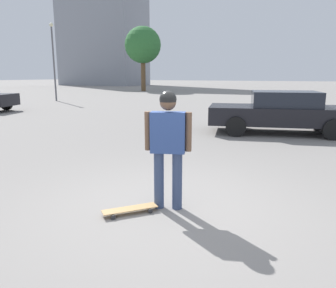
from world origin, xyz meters
TOP-DOWN VIEW (x-y plane):
  - ground_plane at (0.00, 0.00)m, footprint 220.00×220.00m
  - person at (0.00, 0.00)m, footprint 0.63×0.33m
  - skateboard at (0.39, 0.40)m, footprint 0.65×0.69m
  - car_parked_near at (-0.69, -7.20)m, footprint 4.85×2.88m
  - building_block_distant at (36.59, -48.92)m, footprint 15.18×8.84m
  - tree_distant at (17.80, -30.81)m, footprint 4.24×4.24m
  - lamp_post at (16.01, -14.53)m, footprint 0.28×0.28m

SIDE VIEW (x-z plane):
  - ground_plane at x=0.00m, z-range 0.00..0.00m
  - skateboard at x=0.39m, z-range 0.02..0.10m
  - car_parked_near at x=-0.69m, z-range 0.03..1.39m
  - person at x=0.00m, z-range 0.17..1.84m
  - lamp_post at x=16.01m, z-range 0.49..6.00m
  - tree_distant at x=17.80m, z-range 1.57..9.04m
  - building_block_distant at x=36.59m, z-range 0.00..27.16m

